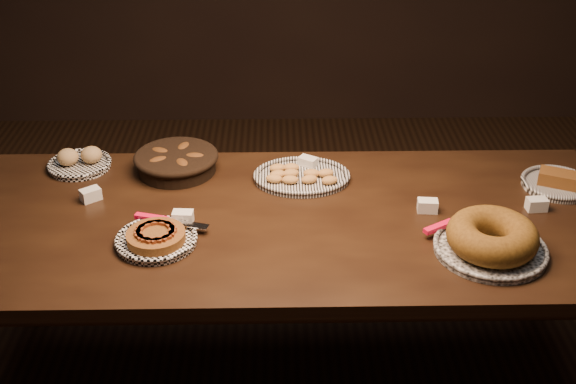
{
  "coord_description": "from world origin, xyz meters",
  "views": [
    {
      "loc": [
        -0.03,
        -2.15,
        2.09
      ],
      "look_at": [
        0.01,
        0.05,
        0.82
      ],
      "focal_mm": 45.0,
      "sensor_mm": 36.0,
      "label": 1
    }
  ],
  "objects_px": {
    "apple_tart_plate": "(156,238)",
    "bundt_cake_plate": "(491,240)",
    "buffet_table": "(286,234)",
    "madeleine_platter": "(301,176)"
  },
  "relations": [
    {
      "from": "apple_tart_plate",
      "to": "bundt_cake_plate",
      "type": "relative_size",
      "value": 0.74
    },
    {
      "from": "buffet_table",
      "to": "bundt_cake_plate",
      "type": "bearing_deg",
      "value": -19.35
    },
    {
      "from": "apple_tart_plate",
      "to": "madeleine_platter",
      "type": "relative_size",
      "value": 0.85
    },
    {
      "from": "apple_tart_plate",
      "to": "madeleine_platter",
      "type": "bearing_deg",
      "value": 36.91
    },
    {
      "from": "apple_tart_plate",
      "to": "buffet_table",
      "type": "bearing_deg",
      "value": 16.39
    },
    {
      "from": "buffet_table",
      "to": "apple_tart_plate",
      "type": "bearing_deg",
      "value": -159.89
    },
    {
      "from": "madeleine_platter",
      "to": "bundt_cake_plate",
      "type": "distance_m",
      "value": 0.77
    },
    {
      "from": "buffet_table",
      "to": "madeleine_platter",
      "type": "height_order",
      "value": "madeleine_platter"
    },
    {
      "from": "apple_tart_plate",
      "to": "bundt_cake_plate",
      "type": "distance_m",
      "value": 1.09
    },
    {
      "from": "buffet_table",
      "to": "apple_tart_plate",
      "type": "relative_size",
      "value": 7.8
    }
  ]
}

